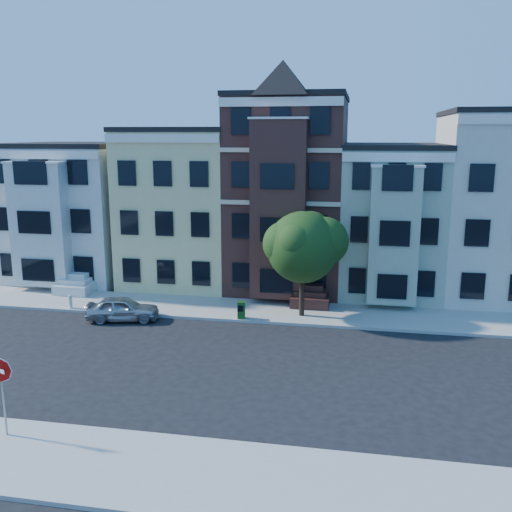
% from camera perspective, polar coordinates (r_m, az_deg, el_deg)
% --- Properties ---
extents(ground, '(120.00, 120.00, 0.00)m').
position_cam_1_polar(ground, '(24.99, -1.10, -11.25)').
color(ground, black).
extents(far_sidewalk, '(60.00, 4.00, 0.15)m').
position_cam_1_polar(far_sidewalk, '(32.34, 1.76, -5.58)').
color(far_sidewalk, '#9E9B93').
rests_on(far_sidewalk, ground).
extents(near_sidewalk, '(60.00, 4.00, 0.15)m').
position_cam_1_polar(near_sidewalk, '(18.10, -6.57, -20.92)').
color(near_sidewalk, '#9E9B93').
rests_on(near_sidewalk, ground).
extents(house_white, '(8.00, 9.00, 9.00)m').
position_cam_1_polar(house_white, '(42.20, -17.38, 4.23)').
color(house_white, silver).
rests_on(house_white, ground).
extents(house_yellow, '(7.00, 9.00, 10.00)m').
position_cam_1_polar(house_yellow, '(39.05, -6.95, 4.83)').
color(house_yellow, beige).
rests_on(house_yellow, ground).
extents(house_brown, '(7.00, 9.00, 12.00)m').
position_cam_1_polar(house_brown, '(37.45, 3.35, 6.13)').
color(house_brown, '#401F1A').
rests_on(house_brown, ground).
extents(house_green, '(6.00, 9.00, 9.00)m').
position_cam_1_polar(house_green, '(37.39, 13.27, 3.50)').
color(house_green, '#9DAB92').
rests_on(house_green, ground).
extents(house_cream, '(8.00, 9.00, 11.00)m').
position_cam_1_polar(house_cream, '(38.25, 23.90, 4.48)').
color(house_cream, beige).
rests_on(house_cream, ground).
extents(street_tree, '(6.33, 6.33, 7.10)m').
position_cam_1_polar(street_tree, '(30.65, 4.69, 0.40)').
color(street_tree, '#234915').
rests_on(street_tree, far_sidewalk).
extents(parked_car, '(4.12, 2.35, 1.32)m').
position_cam_1_polar(parked_car, '(31.72, -13.20, -5.15)').
color(parked_car, '#A4A8AD').
rests_on(parked_car, ground).
extents(newspaper_box, '(0.49, 0.45, 0.93)m').
position_cam_1_polar(newspaper_box, '(30.84, -1.49, -5.41)').
color(newspaper_box, '#1E541A').
rests_on(newspaper_box, far_sidewalk).
extents(fire_hydrant, '(0.27, 0.27, 0.63)m').
position_cam_1_polar(fire_hydrant, '(34.29, -18.06, -4.47)').
color(fire_hydrant, silver).
rests_on(fire_hydrant, far_sidewalk).
extents(stop_sign, '(0.82, 0.43, 3.05)m').
position_cam_1_polar(stop_sign, '(20.82, -23.99, -12.32)').
color(stop_sign, '#A30705').
rests_on(stop_sign, near_sidewalk).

